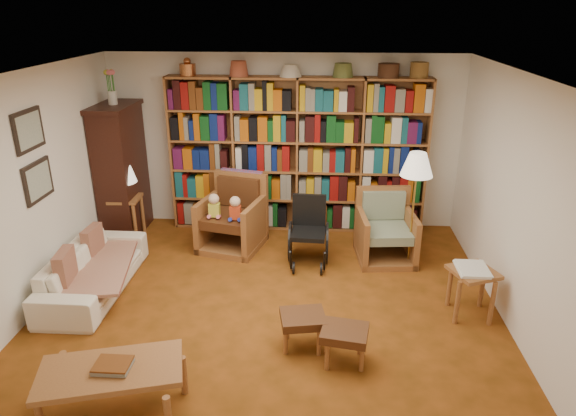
# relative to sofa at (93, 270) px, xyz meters

# --- Properties ---
(floor) EXTENTS (5.00, 5.00, 0.00)m
(floor) POSITION_rel_sofa_xyz_m (2.05, -0.35, -0.26)
(floor) COLOR #914716
(floor) RESTS_ON ground
(ceiling) EXTENTS (5.00, 5.00, 0.00)m
(ceiling) POSITION_rel_sofa_xyz_m (2.05, -0.35, 2.24)
(ceiling) COLOR white
(ceiling) RESTS_ON wall_back
(wall_back) EXTENTS (5.00, 0.00, 5.00)m
(wall_back) POSITION_rel_sofa_xyz_m (2.05, 2.15, 0.99)
(wall_back) COLOR white
(wall_back) RESTS_ON floor
(wall_front) EXTENTS (5.00, 0.00, 5.00)m
(wall_front) POSITION_rel_sofa_xyz_m (2.05, -2.85, 0.99)
(wall_front) COLOR white
(wall_front) RESTS_ON floor
(wall_left) EXTENTS (0.00, 5.00, 5.00)m
(wall_left) POSITION_rel_sofa_xyz_m (-0.45, -0.35, 0.99)
(wall_left) COLOR white
(wall_left) RESTS_ON floor
(wall_right) EXTENTS (0.00, 5.00, 5.00)m
(wall_right) POSITION_rel_sofa_xyz_m (4.55, -0.35, 0.99)
(wall_right) COLOR white
(wall_right) RESTS_ON floor
(bookshelf) EXTENTS (3.60, 0.30, 2.42)m
(bookshelf) POSITION_rel_sofa_xyz_m (2.25, 1.98, 0.91)
(bookshelf) COLOR #9B6330
(bookshelf) RESTS_ON floor
(curio_cabinet) EXTENTS (0.50, 0.95, 2.40)m
(curio_cabinet) POSITION_rel_sofa_xyz_m (-0.20, 1.65, 0.70)
(curio_cabinet) COLOR black
(curio_cabinet) RESTS_ON floor
(framed_pictures) EXTENTS (0.03, 0.52, 0.97)m
(framed_pictures) POSITION_rel_sofa_xyz_m (-0.43, -0.05, 1.37)
(framed_pictures) COLOR black
(framed_pictures) RESTS_ON wall_left
(sofa) EXTENTS (1.77, 0.70, 0.52)m
(sofa) POSITION_rel_sofa_xyz_m (0.00, 0.00, 0.00)
(sofa) COLOR white
(sofa) RESTS_ON floor
(sofa_throw) EXTENTS (0.96, 1.46, 0.04)m
(sofa_throw) POSITION_rel_sofa_xyz_m (0.05, 0.00, 0.04)
(sofa_throw) COLOR beige
(sofa_throw) RESTS_ON sofa
(cushion_left) EXTENTS (0.13, 0.36, 0.35)m
(cushion_left) POSITION_rel_sofa_xyz_m (-0.13, 0.35, 0.19)
(cushion_left) COLOR maroon
(cushion_left) RESTS_ON sofa
(cushion_right) EXTENTS (0.17, 0.39, 0.38)m
(cushion_right) POSITION_rel_sofa_xyz_m (-0.13, -0.35, 0.19)
(cushion_right) COLOR maroon
(cushion_right) RESTS_ON sofa
(side_table_lamp) EXTENTS (0.42, 0.42, 0.63)m
(side_table_lamp) POSITION_rel_sofa_xyz_m (-0.10, 1.40, 0.20)
(side_table_lamp) COLOR #9B6330
(side_table_lamp) RESTS_ON floor
(table_lamp) EXTENTS (0.38, 0.38, 0.52)m
(table_lamp) POSITION_rel_sofa_xyz_m (-0.10, 1.40, 0.72)
(table_lamp) COLOR gold
(table_lamp) RESTS_ON side_table_lamp
(armchair_leather) EXTENTS (0.97, 0.99, 0.99)m
(armchair_leather) POSITION_rel_sofa_xyz_m (1.40, 1.35, 0.14)
(armchair_leather) COLOR #9B6330
(armchair_leather) RESTS_ON floor
(armchair_sage) EXTENTS (0.78, 0.81, 0.89)m
(armchair_sage) POSITION_rel_sofa_xyz_m (3.45, 1.11, 0.08)
(armchair_sage) COLOR #9B6330
(armchair_sage) RESTS_ON floor
(wheelchair) EXTENTS (0.50, 0.70, 0.88)m
(wheelchair) POSITION_rel_sofa_xyz_m (2.45, 0.89, 0.14)
(wheelchair) COLOR black
(wheelchair) RESTS_ON floor
(floor_lamp) EXTENTS (0.39, 0.39, 1.48)m
(floor_lamp) POSITION_rel_sofa_xyz_m (3.73, 0.88, 1.02)
(floor_lamp) COLOR gold
(floor_lamp) RESTS_ON floor
(side_table_papers) EXTENTS (0.55, 0.55, 0.57)m
(side_table_papers) POSITION_rel_sofa_xyz_m (4.20, -0.24, 0.18)
(side_table_papers) COLOR #9B6330
(side_table_papers) RESTS_ON floor
(footstool_a) EXTENTS (0.48, 0.43, 0.36)m
(footstool_a) POSITION_rel_sofa_xyz_m (2.45, -0.90, 0.03)
(footstool_a) COLOR #4E2614
(footstool_a) RESTS_ON floor
(footstool_b) EXTENTS (0.47, 0.42, 0.36)m
(footstool_b) POSITION_rel_sofa_xyz_m (2.84, -1.11, 0.03)
(footstool_b) COLOR #4E2614
(footstool_b) RESTS_ON floor
(coffee_table) EXTENTS (1.22, 0.83, 0.47)m
(coffee_table) POSITION_rel_sofa_xyz_m (0.96, -1.85, 0.11)
(coffee_table) COLOR #9B6330
(coffee_table) RESTS_ON floor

